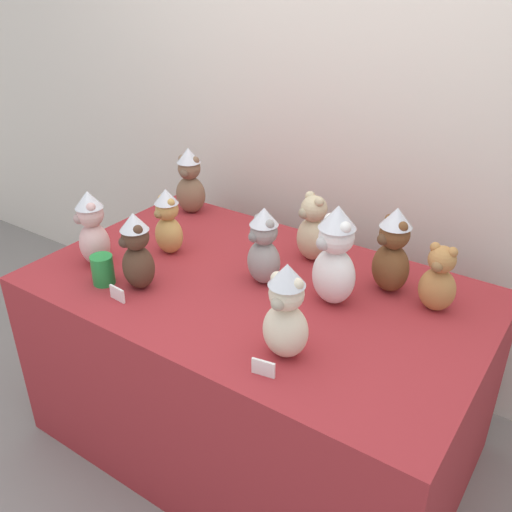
% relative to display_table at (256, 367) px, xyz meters
% --- Properties ---
extents(ground_plane, '(10.00, 10.00, 0.00)m').
position_rel_display_table_xyz_m(ground_plane, '(0.00, -0.25, -0.37)').
color(ground_plane, gray).
extents(wall_back, '(7.00, 0.08, 2.60)m').
position_rel_display_table_xyz_m(wall_back, '(0.00, 0.74, 0.93)').
color(wall_back, silver).
rests_on(wall_back, ground_plane).
extents(display_table, '(1.62, 0.98, 0.74)m').
position_rel_display_table_xyz_m(display_table, '(0.00, 0.00, 0.00)').
color(display_table, maroon).
rests_on(display_table, ground_plane).
extents(teddy_bear_honey, '(0.14, 0.13, 0.27)m').
position_rel_display_table_xyz_m(teddy_bear_honey, '(-0.43, 0.02, 0.50)').
color(teddy_bear_honey, tan).
rests_on(teddy_bear_honey, display_table).
extents(teddy_bear_mocha, '(0.16, 0.14, 0.30)m').
position_rel_display_table_xyz_m(teddy_bear_mocha, '(-0.62, 0.37, 0.52)').
color(teddy_bear_mocha, '#7F6047').
rests_on(teddy_bear_mocha, display_table).
extents(teddy_bear_chestnut, '(0.18, 0.18, 0.31)m').
position_rel_display_table_xyz_m(teddy_bear_chestnut, '(0.40, 0.24, 0.52)').
color(teddy_bear_chestnut, brown).
rests_on(teddy_bear_chestnut, display_table).
extents(teddy_bear_cocoa, '(0.16, 0.15, 0.29)m').
position_rel_display_table_xyz_m(teddy_bear_cocoa, '(-0.34, -0.24, 0.51)').
color(teddy_bear_cocoa, '#4C3323').
rests_on(teddy_bear_cocoa, display_table).
extents(teddy_bear_blush, '(0.17, 0.16, 0.30)m').
position_rel_display_table_xyz_m(teddy_bear_blush, '(-0.60, -0.21, 0.52)').
color(teddy_bear_blush, beige).
rests_on(teddy_bear_blush, display_table).
extents(teddy_bear_caramel, '(0.13, 0.11, 0.24)m').
position_rel_display_table_xyz_m(teddy_bear_caramel, '(0.58, 0.21, 0.48)').
color(teddy_bear_caramel, '#B27A42').
rests_on(teddy_bear_caramel, display_table).
extents(teddy_bear_cream, '(0.14, 0.12, 0.31)m').
position_rel_display_table_xyz_m(teddy_bear_cream, '(0.29, -0.28, 0.52)').
color(teddy_bear_cream, beige).
rests_on(teddy_bear_cream, display_table).
extents(teddy_bear_sand, '(0.18, 0.17, 0.27)m').
position_rel_display_table_xyz_m(teddy_bear_sand, '(0.06, 0.29, 0.50)').
color(teddy_bear_sand, '#CCB78E').
rests_on(teddy_bear_sand, display_table).
extents(teddy_bear_snow, '(0.20, 0.19, 0.35)m').
position_rel_display_table_xyz_m(teddy_bear_snow, '(0.27, 0.06, 0.54)').
color(teddy_bear_snow, white).
rests_on(teddy_bear_snow, display_table).
extents(teddy_bear_ash, '(0.16, 0.15, 0.29)m').
position_rel_display_table_xyz_m(teddy_bear_ash, '(0.01, 0.04, 0.51)').
color(teddy_bear_ash, gray).
rests_on(teddy_bear_ash, display_table).
extents(party_cup_green, '(0.08, 0.08, 0.11)m').
position_rel_display_table_xyz_m(party_cup_green, '(-0.46, -0.30, 0.43)').
color(party_cup_green, '#238C3D').
rests_on(party_cup_green, display_table).
extents(name_card_front_left, '(0.07, 0.01, 0.05)m').
position_rel_display_table_xyz_m(name_card_front_left, '(-0.34, -0.35, 0.40)').
color(name_card_front_left, white).
rests_on(name_card_front_left, display_table).
extents(name_card_front_middle, '(0.07, 0.02, 0.05)m').
position_rel_display_table_xyz_m(name_card_front_middle, '(0.29, -0.39, 0.40)').
color(name_card_front_middle, white).
rests_on(name_card_front_middle, display_table).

